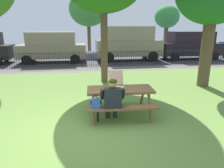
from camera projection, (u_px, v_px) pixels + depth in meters
The scene contains 14 objects.
ground at pixel (84, 102), 6.84m from camera, with size 28.00×12.11×0.02m, color olive.
cobblestone_walkway at pixel (83, 70), 11.94m from camera, with size 28.00×1.40×0.01m, color slate.
street_asphalt at pixel (82, 59), 15.98m from camera, with size 28.00×7.08×0.01m, color #424247.
picnic_table_foreground at pixel (120, 94), 5.66m from camera, with size 1.87×1.57×0.79m.
pizza_box_open at pixel (117, 84), 5.70m from camera, with size 0.42×0.51×0.44m.
pizza_slice_on_table at pixel (103, 90), 5.45m from camera, with size 0.23×0.28×0.02m.
adult_at_table at pixel (112, 99), 5.14m from camera, with size 0.62×0.61×1.19m.
child_at_table at pixel (96, 106), 5.11m from camera, with size 0.31×0.30×0.81m.
iron_fence_streetside at pixel (82, 59), 12.47m from camera, with size 20.35×0.03×0.99m.
parked_car_center at pixel (52, 47), 14.26m from camera, with size 4.61×1.97×2.08m.
parked_car_right at pixel (128, 43), 14.98m from camera, with size 4.71×2.09×2.46m.
parked_car_far_right at pixel (190, 45), 15.73m from camera, with size 4.62×1.99×2.08m.
far_tree_midleft at pixel (88, 9), 20.24m from camera, with size 3.80×3.80×5.88m.
far_tree_center at pixel (167, 17), 21.62m from camera, with size 2.58×2.58×4.64m.
Camera 1 is at (-0.05, -4.44, 2.39)m, focal length 32.85 mm.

